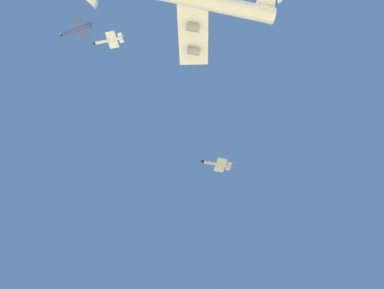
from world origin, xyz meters
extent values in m
cylinder|color=gray|center=(13.50, 17.88, 162.09)|extent=(5.59, 4.16, 3.00)
cylinder|color=gray|center=(18.48, 27.37, 159.59)|extent=(5.59, 4.16, 3.00)
cylinder|color=silver|center=(46.56, -2.81, 184.89)|extent=(11.15, 9.21, 1.50)
cone|color=black|center=(52.46, -7.44, 184.89)|extent=(2.50, 2.41, 1.50)
cube|color=silver|center=(45.38, -1.88, 184.69)|extent=(8.40, 9.01, 0.24)
cube|color=silver|center=(42.24, 0.59, 186.84)|extent=(2.01, 1.64, 2.60)
cube|color=silver|center=(42.24, 0.59, 185.09)|extent=(4.54, 5.01, 0.20)
cylinder|color=#999EA3|center=(-19.44, -23.29, 153.45)|extent=(13.00, 4.42, 1.50)
cone|color=black|center=(-12.14, -24.99, 153.45)|extent=(2.29, 1.92, 1.50)
cube|color=#999EA3|center=(-20.90, -22.95, 153.25)|extent=(6.10, 8.79, 0.24)
cube|color=#999EA3|center=(-24.80, -22.04, 155.40)|extent=(2.38, 0.74, 2.60)
cube|color=#999EA3|center=(-24.80, -22.04, 153.65)|extent=(3.04, 5.13, 0.20)
cylinder|color=#38478C|center=(60.12, 1.35, 170.88)|extent=(10.29, 10.21, 1.50)
cone|color=black|center=(65.45, -3.93, 170.88)|extent=(2.48, 2.47, 1.50)
cube|color=#38478C|center=(59.05, 2.41, 170.68)|extent=(8.76, 8.78, 0.24)
cube|color=#38478C|center=(56.21, 5.22, 172.83)|extent=(1.85, 1.83, 2.60)
cube|color=#38478C|center=(56.21, 5.22, 171.08)|extent=(4.80, 4.82, 0.20)
camera|label=1|loc=(42.59, 74.88, 2.16)|focal=38.42mm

